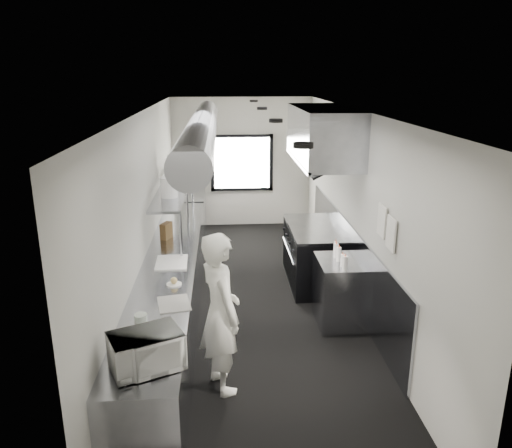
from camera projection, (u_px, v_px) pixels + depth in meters
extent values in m
cube|color=black|center=(253.00, 302.00, 7.52)|extent=(3.00, 8.00, 0.01)
cube|color=white|center=(253.00, 111.00, 6.70)|extent=(3.00, 8.00, 0.01)
cube|color=#BBBAB1|center=(242.00, 163.00, 10.93)|extent=(3.00, 0.02, 2.80)
cube|color=#BBBAB1|center=(291.00, 375.00, 3.30)|extent=(3.00, 0.02, 2.80)
cube|color=#BBBAB1|center=(146.00, 214.00, 7.02)|extent=(0.02, 8.00, 2.80)
cube|color=#BBBAB1|center=(357.00, 210.00, 7.21)|extent=(0.02, 8.00, 2.80)
cube|color=#8E919B|center=(348.00, 258.00, 7.74)|extent=(0.03, 5.50, 1.10)
cylinder|color=gray|center=(202.00, 127.00, 7.11)|extent=(0.40, 6.40, 0.40)
cube|color=white|center=(242.00, 163.00, 10.89)|extent=(1.20, 0.03, 1.10)
cube|color=black|center=(242.00, 136.00, 10.74)|extent=(1.36, 0.03, 0.08)
cube|color=black|center=(242.00, 189.00, 11.08)|extent=(1.36, 0.03, 0.08)
cube|color=black|center=(212.00, 163.00, 10.87)|extent=(0.08, 0.03, 1.25)
cube|color=black|center=(271.00, 163.00, 10.95)|extent=(0.08, 0.03, 1.25)
cube|color=#8E919B|center=(323.00, 135.00, 7.56)|extent=(0.80, 2.20, 0.80)
cube|color=#8E919B|center=(297.00, 160.00, 7.65)|extent=(0.05, 2.20, 0.05)
cube|color=black|center=(317.00, 157.00, 7.65)|extent=(0.50, 2.10, 0.28)
cube|color=#8E919B|center=(172.00, 290.00, 6.84)|extent=(0.70, 6.00, 0.90)
cube|color=#8E919B|center=(174.00, 187.00, 7.94)|extent=(0.45, 3.00, 0.04)
cylinder|color=#8E919B|center=(181.00, 234.00, 6.72)|extent=(0.04, 0.04, 0.66)
cylinder|color=#8E919B|center=(187.00, 207.00, 8.05)|extent=(0.04, 0.04, 0.66)
cylinder|color=#8E919B|center=(192.00, 188.00, 9.39)|extent=(0.04, 0.04, 0.66)
cube|color=black|center=(315.00, 256.00, 8.13)|extent=(0.85, 1.60, 0.90)
cube|color=#8E919B|center=(316.00, 228.00, 7.99)|extent=(0.85, 1.60, 0.04)
cube|color=#8E919B|center=(290.00, 256.00, 8.10)|extent=(0.03, 1.55, 0.80)
cylinder|color=#8E919B|center=(288.00, 250.00, 8.07)|extent=(0.03, 1.30, 0.03)
cube|color=#8E919B|center=(341.00, 292.00, 6.80)|extent=(0.65, 0.80, 0.90)
cube|color=#8E919B|center=(188.00, 216.00, 10.37)|extent=(0.70, 1.20, 0.90)
cube|color=white|center=(382.00, 221.00, 6.00)|extent=(0.02, 0.28, 0.38)
cube|color=white|center=(391.00, 234.00, 5.69)|extent=(0.02, 0.28, 0.38)
imported|color=white|center=(220.00, 313.00, 5.26)|extent=(0.64, 0.76, 1.77)
imported|color=white|center=(146.00, 351.00, 4.22)|extent=(0.66, 0.60, 0.32)
cylinder|color=beige|center=(128.00, 345.00, 4.53)|extent=(0.17, 0.17, 0.10)
cylinder|color=beige|center=(141.00, 319.00, 5.01)|extent=(0.14, 0.14, 0.09)
cube|color=silver|center=(174.00, 303.00, 5.43)|extent=(0.41, 0.47, 0.01)
cylinder|color=white|center=(174.00, 284.00, 5.92)|extent=(0.20, 0.20, 0.02)
sphere|color=#DFC175|center=(174.00, 281.00, 5.90)|extent=(0.08, 0.08, 0.08)
cube|color=white|center=(172.00, 262.00, 6.59)|extent=(0.42, 0.55, 0.02)
cube|color=brown|center=(166.00, 231.00, 7.53)|extent=(0.18, 0.24, 0.24)
cylinder|color=white|center=(169.00, 187.00, 7.21)|extent=(0.29, 0.29, 0.29)
cylinder|color=white|center=(171.00, 183.00, 7.52)|extent=(0.24, 0.24, 0.27)
cylinder|color=white|center=(176.00, 173.00, 8.12)|extent=(0.28, 0.28, 0.32)
cylinder|color=white|center=(175.00, 166.00, 8.49)|extent=(0.27, 0.27, 0.40)
cylinder|color=white|center=(345.00, 264.00, 6.30)|extent=(0.07, 0.07, 0.20)
cylinder|color=white|center=(343.00, 260.00, 6.45)|extent=(0.07, 0.07, 0.17)
cylinder|color=white|center=(339.00, 254.00, 6.63)|extent=(0.08, 0.08, 0.19)
cylinder|color=white|center=(336.00, 251.00, 6.76)|extent=(0.07, 0.07, 0.20)
cylinder|color=white|center=(335.00, 247.00, 6.94)|extent=(0.07, 0.07, 0.16)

